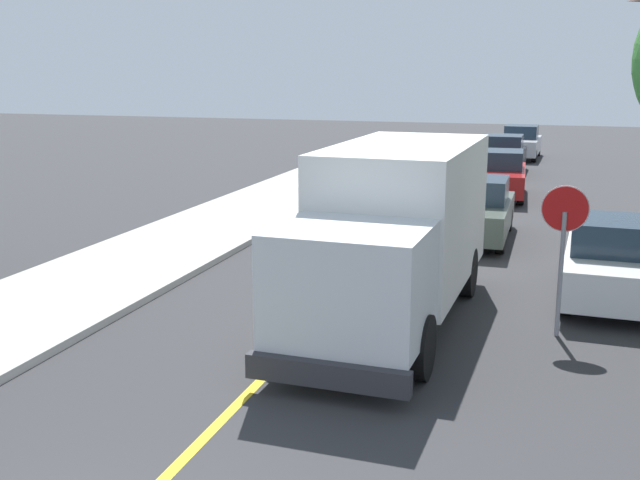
{
  "coord_description": "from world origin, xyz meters",
  "views": [
    {
      "loc": [
        4.1,
        -4.79,
        4.61
      ],
      "look_at": [
        -0.17,
        8.73,
        1.4
      ],
      "focal_mm": 43.22,
      "sensor_mm": 36.0,
      "label": 1
    }
  ],
  "objects_px": {
    "parked_car_near": "(476,211)",
    "parked_van_across": "(612,261)",
    "parked_car_far": "(503,155)",
    "stop_sign": "(564,232)",
    "parked_car_mid": "(499,175)",
    "parked_car_furthest": "(521,143)",
    "box_truck": "(395,227)"
  },
  "relations": [
    {
      "from": "parked_car_near",
      "to": "parked_van_across",
      "type": "height_order",
      "value": "same"
    },
    {
      "from": "parked_car_near",
      "to": "parked_car_furthest",
      "type": "distance_m",
      "value": 19.85
    },
    {
      "from": "parked_car_far",
      "to": "parked_van_across",
      "type": "xyz_separation_m",
      "value": [
        3.59,
        -18.5,
        0.0
      ]
    },
    {
      "from": "parked_car_far",
      "to": "parked_car_furthest",
      "type": "bearing_deg",
      "value": 86.02
    },
    {
      "from": "parked_car_far",
      "to": "box_truck",
      "type": "bearing_deg",
      "value": -90.87
    },
    {
      "from": "parked_car_furthest",
      "to": "stop_sign",
      "type": "height_order",
      "value": "stop_sign"
    },
    {
      "from": "parked_car_mid",
      "to": "stop_sign",
      "type": "bearing_deg",
      "value": -81.35
    },
    {
      "from": "parked_car_near",
      "to": "parked_car_mid",
      "type": "bearing_deg",
      "value": 89.82
    },
    {
      "from": "parked_car_far",
      "to": "parked_car_near",
      "type": "bearing_deg",
      "value": -88.54
    },
    {
      "from": "box_truck",
      "to": "parked_car_furthest",
      "type": "xyz_separation_m",
      "value": [
        0.74,
        27.2,
        -0.97
      ]
    },
    {
      "from": "parked_car_near",
      "to": "parked_car_mid",
      "type": "xyz_separation_m",
      "value": [
        0.02,
        7.28,
        0.0
      ]
    },
    {
      "from": "parked_car_mid",
      "to": "parked_car_far",
      "type": "bearing_deg",
      "value": 93.3
    },
    {
      "from": "box_truck",
      "to": "parked_car_near",
      "type": "relative_size",
      "value": 1.64
    },
    {
      "from": "box_truck",
      "to": "parked_van_across",
      "type": "relative_size",
      "value": 1.62
    },
    {
      "from": "parked_car_far",
      "to": "stop_sign",
      "type": "distance_m",
      "value": 21.25
    },
    {
      "from": "parked_car_mid",
      "to": "parked_car_far",
      "type": "relative_size",
      "value": 1.02
    },
    {
      "from": "parked_car_furthest",
      "to": "parked_van_across",
      "type": "height_order",
      "value": "same"
    },
    {
      "from": "box_truck",
      "to": "parked_car_far",
      "type": "height_order",
      "value": "box_truck"
    },
    {
      "from": "parked_car_mid",
      "to": "stop_sign",
      "type": "height_order",
      "value": "stop_sign"
    },
    {
      "from": "parked_car_mid",
      "to": "parked_car_furthest",
      "type": "xyz_separation_m",
      "value": [
        0.05,
        12.57,
        0.0
      ]
    },
    {
      "from": "parked_car_far",
      "to": "parked_van_across",
      "type": "height_order",
      "value": "same"
    },
    {
      "from": "parked_car_near",
      "to": "parked_car_furthest",
      "type": "relative_size",
      "value": 0.99
    },
    {
      "from": "parked_car_mid",
      "to": "parked_car_furthest",
      "type": "relative_size",
      "value": 1.01
    },
    {
      "from": "box_truck",
      "to": "parked_van_across",
      "type": "height_order",
      "value": "box_truck"
    },
    {
      "from": "parked_car_near",
      "to": "parked_van_across",
      "type": "relative_size",
      "value": 0.99
    },
    {
      "from": "parked_car_near",
      "to": "stop_sign",
      "type": "height_order",
      "value": "stop_sign"
    },
    {
      "from": "parked_car_mid",
      "to": "box_truck",
      "type": "bearing_deg",
      "value": -92.71
    },
    {
      "from": "parked_van_across",
      "to": "stop_sign",
      "type": "height_order",
      "value": "stop_sign"
    },
    {
      "from": "parked_car_far",
      "to": "parked_van_across",
      "type": "distance_m",
      "value": 18.84
    },
    {
      "from": "parked_car_near",
      "to": "parked_car_mid",
      "type": "height_order",
      "value": "same"
    },
    {
      "from": "parked_car_near",
      "to": "parked_car_furthest",
      "type": "bearing_deg",
      "value": 89.79
    },
    {
      "from": "parked_van_across",
      "to": "parked_car_near",
      "type": "bearing_deg",
      "value": 124.23
    }
  ]
}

